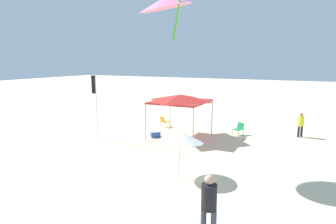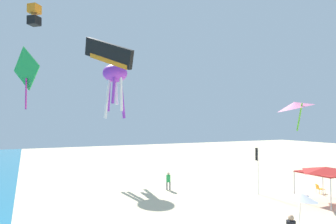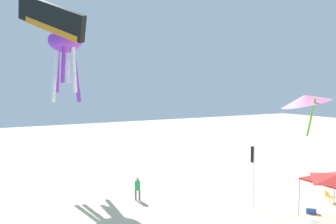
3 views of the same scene
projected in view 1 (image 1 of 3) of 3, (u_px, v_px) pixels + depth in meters
The scene contains 10 objects.
ground at pixel (167, 131), 20.99m from camera, with size 120.00×120.00×0.10m, color beige.
canopy_tent at pixel (180, 99), 18.82m from camera, with size 3.22×3.48×2.78m.
beach_umbrella at pixel (181, 137), 12.41m from camera, with size 1.90×1.91×2.09m.
folding_chair_right_of_tent at pixel (239, 128), 19.70m from camera, with size 0.72×0.78×0.82m.
folding_chair_left_of_tent at pixel (164, 121), 22.01m from camera, with size 0.72×0.78×0.82m.
cooler_box at pixel (155, 134), 19.18m from camera, with size 0.73×0.72×0.40m.
banner_flag at pixel (96, 101), 18.17m from camera, with size 0.36×0.06×4.11m.
person_far_stroller at pixel (209, 201), 8.19m from camera, with size 0.48×0.44×1.84m.
person_watching_sky at pixel (301, 123), 19.11m from camera, with size 0.38×0.38×1.59m.
kite_delta_pink at pixel (165, 3), 12.90m from camera, with size 3.37×3.38×2.17m.
Camera 1 is at (-9.13, 18.29, 4.92)m, focal length 31.69 mm.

